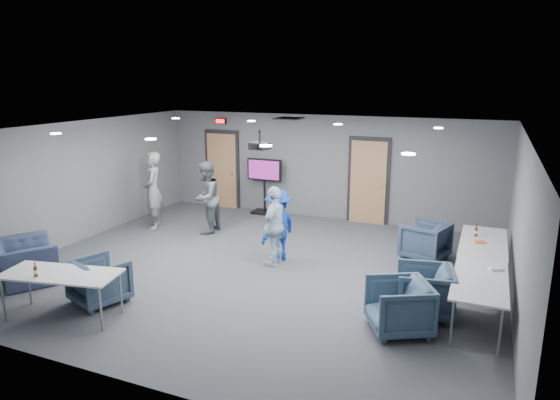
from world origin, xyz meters
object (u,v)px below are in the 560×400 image
at_px(chair_right_b, 424,291).
at_px(chair_right_c, 399,307).
at_px(table_right_a, 483,243).
at_px(table_right_b, 480,281).
at_px(person_b, 206,198).
at_px(bottle_right, 476,232).
at_px(table_front_left, 61,276).
at_px(chair_right_a, 425,241).
at_px(tv_stand, 264,183).
at_px(projector, 260,146).
at_px(person_c, 275,226).
at_px(chair_front_a, 99,281).
at_px(person_d, 278,226).
at_px(bottle_front, 36,271).
at_px(chair_front_b, 24,262).
at_px(person_a, 153,191).

bearing_deg(chair_right_b, chair_right_c, -31.68).
distance_m(table_right_a, table_right_b, 1.90).
xyz_separation_m(person_b, bottle_right, (6.00, -0.22, -0.04)).
xyz_separation_m(chair_right_b, table_front_left, (-5.13, -2.27, 0.29)).
height_order(chair_right_a, tv_stand, tv_stand).
relative_size(chair_right_a, tv_stand, 0.56).
bearing_deg(chair_right_c, projector, -144.97).
distance_m(person_c, table_right_a, 3.88).
height_order(table_right_a, table_right_b, same).
distance_m(person_b, person_c, 2.67).
bearing_deg(tv_stand, chair_right_a, -23.06).
bearing_deg(bottle_right, table_front_left, -142.61).
bearing_deg(projector, chair_right_c, -13.30).
height_order(chair_front_a, table_front_left, chair_front_a).
relative_size(person_c, bottle_right, 6.76).
bearing_deg(table_right_b, person_d, 71.35).
distance_m(person_c, bottle_front, 4.30).
distance_m(person_b, chair_front_b, 4.17).
height_order(person_a, table_front_left, person_a).
distance_m(person_d, table_right_a, 3.87).
xyz_separation_m(chair_front_a, table_front_left, (-0.15, -0.63, 0.31)).
bearing_deg(chair_front_a, chair_right_c, -148.70).
bearing_deg(table_right_b, person_b, 68.90).
distance_m(chair_right_b, projector, 3.85).
xyz_separation_m(chair_right_b, chair_front_b, (-6.87, -1.49, -0.01)).
xyz_separation_m(person_c, table_front_left, (-2.12, -3.35, -0.11)).
xyz_separation_m(bottle_right, tv_stand, (-5.44, 2.33, 0.04)).
distance_m(chair_right_b, table_right_b, 0.84).
distance_m(table_right_b, tv_stand, 7.17).
bearing_deg(projector, person_a, 172.08).
distance_m(table_front_left, bottle_front, 0.36).
height_order(person_b, table_right_a, person_b).
height_order(person_a, tv_stand, person_a).
distance_m(person_a, chair_front_a, 4.24).
xyz_separation_m(chair_right_b, projector, (-3.19, 0.78, 2.01)).
height_order(table_right_a, table_front_left, same).
bearing_deg(table_front_left, person_b, 80.98).
distance_m(bottle_front, tv_stand, 7.02).
xyz_separation_m(person_b, table_right_a, (6.14, -0.47, -0.17)).
bearing_deg(chair_right_b, person_a, -118.63).
bearing_deg(chair_right_a, chair_front_b, -40.53).
bearing_deg(person_d, chair_front_a, -21.28).
bearing_deg(chair_right_b, projector, -114.44).
bearing_deg(bottle_front, person_a, 106.43).
xyz_separation_m(chair_front_a, table_right_b, (5.77, 1.64, 0.31)).
bearing_deg(chair_right_c, chair_right_b, 130.94).
relative_size(table_front_left, bottle_right, 8.07).
bearing_deg(chair_right_b, bottle_front, -75.49).
height_order(chair_right_b, chair_front_a, chair_right_b).
height_order(chair_front_b, tv_stand, tv_stand).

